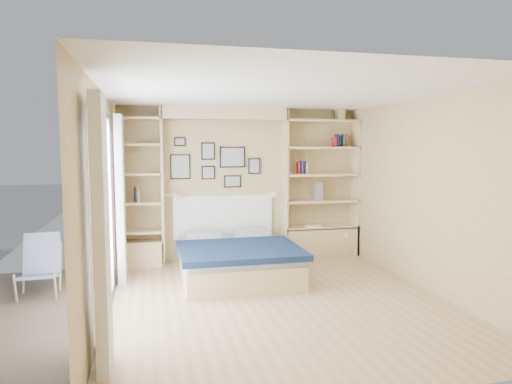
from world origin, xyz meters
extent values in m
plane|color=tan|center=(0.00, 0.00, 0.00)|extent=(4.50, 4.50, 0.00)
plane|color=tan|center=(0.00, 2.25, 1.25)|extent=(4.00, 0.00, 4.00)
plane|color=tan|center=(0.00, -2.25, 1.25)|extent=(4.00, 0.00, 4.00)
plane|color=tan|center=(-2.00, 0.00, 1.25)|extent=(0.00, 4.50, 4.50)
plane|color=tan|center=(2.00, 0.00, 1.25)|extent=(0.00, 4.50, 4.50)
plane|color=white|center=(0.00, 0.00, 2.50)|extent=(4.50, 4.50, 0.00)
cube|color=tan|center=(-1.30, 2.08, 1.25)|extent=(0.04, 0.35, 2.50)
cube|color=tan|center=(0.70, 2.08, 1.25)|extent=(0.04, 0.35, 2.50)
cube|color=tan|center=(-0.30, 2.08, 2.40)|extent=(2.00, 0.35, 0.20)
cube|color=tan|center=(1.98, 2.08, 1.25)|extent=(0.04, 0.35, 2.50)
cube|color=tan|center=(-1.98, 2.08, 1.25)|extent=(0.04, 0.35, 2.50)
cube|color=tan|center=(1.35, 2.08, 0.25)|extent=(1.30, 0.35, 0.50)
cube|color=tan|center=(-1.65, 2.08, 0.20)|extent=(0.70, 0.35, 0.40)
cube|color=black|center=(-1.97, 0.00, 2.23)|extent=(0.04, 2.08, 0.06)
cube|color=black|center=(-1.97, 0.00, 0.03)|extent=(0.04, 2.08, 0.06)
cube|color=black|center=(-1.97, -1.02, 1.10)|extent=(0.04, 0.06, 2.20)
cube|color=black|center=(-1.97, 1.02, 1.10)|extent=(0.04, 0.06, 2.20)
cube|color=silver|center=(-1.98, 0.00, 1.12)|extent=(0.01, 2.00, 2.20)
cube|color=white|center=(-1.88, -1.30, 1.15)|extent=(0.10, 0.45, 2.30)
cube|color=white|center=(-1.88, 1.30, 1.15)|extent=(0.10, 0.45, 2.30)
cube|color=tan|center=(1.35, 2.08, 0.50)|extent=(1.30, 0.35, 0.04)
cube|color=tan|center=(1.35, 2.08, 0.95)|extent=(1.30, 0.35, 0.04)
cube|color=tan|center=(1.35, 2.08, 1.40)|extent=(1.30, 0.35, 0.04)
cube|color=tan|center=(1.35, 2.08, 1.85)|extent=(1.30, 0.35, 0.04)
cube|color=tan|center=(1.35, 2.08, 2.30)|extent=(1.30, 0.35, 0.04)
cube|color=tan|center=(-1.65, 2.08, 0.55)|extent=(0.70, 0.35, 0.04)
cube|color=tan|center=(-1.65, 2.08, 1.00)|extent=(0.70, 0.35, 0.04)
cube|color=tan|center=(-1.65, 2.08, 1.45)|extent=(0.70, 0.35, 0.04)
cube|color=tan|center=(-1.65, 2.08, 1.90)|extent=(0.70, 0.35, 0.04)
cube|color=tan|center=(-1.65, 2.08, 2.30)|extent=(0.70, 0.35, 0.04)
cube|color=tan|center=(-0.31, 1.16, 0.17)|extent=(1.55, 1.93, 0.34)
cube|color=#A6ABB5|center=(-0.31, 1.16, 0.39)|extent=(1.51, 1.89, 0.10)
cube|color=#10203C|center=(-0.31, 0.83, 0.46)|extent=(1.65, 1.35, 0.08)
cube|color=#A6ABB5|center=(-0.69, 1.83, 0.50)|extent=(0.53, 0.39, 0.12)
cube|color=#A6ABB5|center=(0.08, 1.83, 0.50)|extent=(0.53, 0.39, 0.12)
cube|color=white|center=(-0.31, 2.22, 0.72)|extent=(1.65, 0.04, 0.70)
cube|color=black|center=(-1.00, 2.23, 1.55)|extent=(0.32, 0.02, 0.40)
cube|color=gray|center=(-1.00, 2.21, 1.55)|extent=(0.28, 0.01, 0.36)
cube|color=black|center=(-0.55, 2.23, 1.80)|extent=(0.22, 0.02, 0.28)
cube|color=gray|center=(-0.55, 2.21, 1.80)|extent=(0.18, 0.01, 0.24)
cube|color=black|center=(-0.55, 2.23, 1.45)|extent=(0.22, 0.02, 0.22)
cube|color=gray|center=(-0.55, 2.21, 1.45)|extent=(0.18, 0.01, 0.18)
cube|color=black|center=(-0.15, 2.23, 1.70)|extent=(0.42, 0.02, 0.34)
cube|color=gray|center=(-0.15, 2.21, 1.70)|extent=(0.38, 0.01, 0.30)
cube|color=black|center=(-0.15, 2.23, 1.30)|extent=(0.28, 0.02, 0.20)
cube|color=gray|center=(-0.15, 2.21, 1.30)|extent=(0.24, 0.01, 0.16)
cube|color=black|center=(0.22, 2.23, 1.55)|extent=(0.20, 0.02, 0.26)
cube|color=gray|center=(0.22, 2.21, 1.55)|extent=(0.16, 0.01, 0.22)
cube|color=black|center=(-1.00, 2.23, 1.95)|extent=(0.18, 0.02, 0.14)
cube|color=gray|center=(-1.00, 2.21, 1.95)|extent=(0.14, 0.01, 0.10)
cylinder|color=silver|center=(-1.16, 2.00, 1.12)|extent=(0.20, 0.02, 0.02)
cone|color=white|center=(-1.06, 2.00, 1.10)|extent=(0.13, 0.12, 0.15)
cylinder|color=silver|center=(0.56, 2.00, 1.12)|extent=(0.20, 0.02, 0.02)
cone|color=white|center=(0.46, 2.00, 1.10)|extent=(0.13, 0.12, 0.15)
cube|color=#A51E1E|center=(0.94, 2.07, 1.52)|extent=(0.02, 0.15, 0.20)
cube|color=navy|center=(0.99, 2.07, 1.53)|extent=(0.03, 0.15, 0.22)
cube|color=black|center=(1.04, 2.07, 1.53)|extent=(0.03, 0.15, 0.21)
cube|color=#BFB28C|center=(1.06, 2.07, 1.51)|extent=(0.04, 0.15, 0.18)
cube|color=#A51E1E|center=(1.57, 2.07, 1.95)|extent=(0.02, 0.15, 0.16)
cube|color=navy|center=(1.62, 2.07, 1.98)|extent=(0.03, 0.15, 0.22)
cube|color=black|center=(1.64, 2.07, 1.96)|extent=(0.03, 0.15, 0.19)
cube|color=#23524A|center=(1.73, 2.07, 1.98)|extent=(0.03, 0.15, 0.21)
cube|color=#A51E1E|center=(1.76, 2.07, 1.98)|extent=(0.03, 0.15, 0.21)
cube|color=navy|center=(-1.69, 2.07, 1.11)|extent=(0.02, 0.15, 0.17)
cube|color=black|center=(-1.71, 2.07, 1.13)|extent=(0.03, 0.15, 0.23)
cube|color=tan|center=(-1.65, 2.07, 1.11)|extent=(0.03, 0.15, 0.18)
cube|color=tan|center=(1.67, 2.07, 2.40)|extent=(0.13, 0.13, 0.15)
cone|color=tan|center=(1.67, 2.07, 2.51)|extent=(0.20, 0.20, 0.08)
cube|color=slate|center=(1.30, 2.07, 1.12)|extent=(0.12, 0.12, 0.30)
cube|color=white|center=(1.20, 2.02, 0.54)|extent=(0.22, 0.16, 0.03)
cylinder|color=tan|center=(-3.05, 0.54, 0.20)|extent=(0.04, 0.13, 0.39)
cylinder|color=tan|center=(-2.62, 0.57, 0.20)|extent=(0.04, 0.13, 0.39)
cylinder|color=tan|center=(-3.08, 1.08, 0.29)|extent=(0.05, 0.32, 0.63)
cylinder|color=tan|center=(-2.65, 1.10, 0.29)|extent=(0.05, 0.32, 0.63)
cube|color=#3449B8|center=(-2.85, 0.75, 0.27)|extent=(0.47, 0.56, 0.14)
cube|color=#3449B8|center=(-2.87, 1.12, 0.49)|extent=(0.45, 0.24, 0.52)
camera|label=1|loc=(-1.48, -5.18, 1.86)|focal=32.00mm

